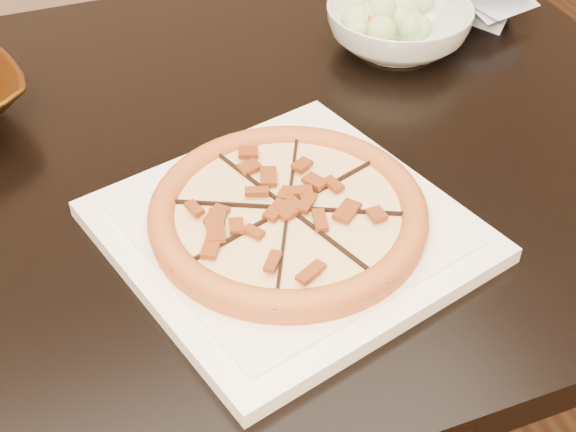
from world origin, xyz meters
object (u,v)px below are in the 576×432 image
plate (288,230)px  salad_bowl (398,27)px  pizza (288,213)px  dining_table (153,233)px

plate → salad_bowl: size_ratio=2.03×
plate → salad_bowl: (0.28, 0.32, 0.02)m
plate → pizza: size_ratio=1.45×
dining_table → salad_bowl: size_ratio=6.82×
plate → dining_table: bearing=123.1°
plate → pizza: (-0.00, 0.00, 0.02)m
dining_table → plate: size_ratio=3.35×
plate → pizza: 0.02m
plate → salad_bowl: salad_bowl is taller
plate → salad_bowl: bearing=48.3°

